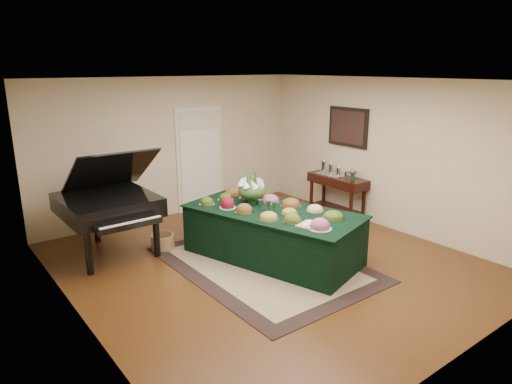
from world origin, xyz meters
TOP-DOWN VIEW (x-y plane):
  - ground at (0.00, 0.00)m, footprint 6.00×6.00m
  - area_rug at (-0.10, -0.01)m, footprint 2.31×3.24m
  - kitchen_doorway at (0.60, 2.97)m, footprint 1.05×0.07m
  - buffet_table at (0.16, 0.09)m, footprint 1.98×2.93m
  - food_platters at (0.15, 0.15)m, footprint 1.39×2.40m
  - cutting_board at (0.12, -0.74)m, footprint 0.38×0.38m
  - green_goblets at (0.05, 0.08)m, footprint 0.17×0.30m
  - floral_centerpiece at (0.13, 0.59)m, footprint 0.45×0.45m
  - grand_piano at (-1.75, 1.79)m, footprint 1.47×1.65m
  - wicker_basket at (-1.02, 1.48)m, footprint 0.38×0.38m
  - mahogany_sideboard at (2.50, 0.93)m, footprint 0.45×1.25m
  - tea_service at (2.50, 1.07)m, footprint 0.34×0.74m
  - pink_bouquet at (2.50, 0.56)m, footprint 0.18×0.18m
  - wall_painting at (2.72, 0.93)m, footprint 0.05×0.95m

SIDE VIEW (x-z plane):
  - ground at x=0.00m, z-range 0.00..0.00m
  - area_rug at x=-0.10m, z-range 0.00..0.01m
  - wicker_basket at x=-1.02m, z-range 0.00..0.24m
  - buffet_table at x=0.16m, z-range 0.00..0.78m
  - mahogany_sideboard at x=2.50m, z-range 0.22..1.02m
  - cutting_board at x=0.12m, z-range 0.77..0.86m
  - food_platters at x=0.15m, z-range 0.76..0.89m
  - grand_piano at x=-1.75m, z-range -0.01..1.67m
  - green_goblets at x=0.05m, z-range 0.78..0.96m
  - tea_service at x=2.50m, z-range 0.77..1.07m
  - pink_bouquet at x=2.50m, z-range 0.84..1.07m
  - kitchen_doorway at x=0.60m, z-range -0.03..2.07m
  - floral_centerpiece at x=0.13m, z-range 0.82..1.26m
  - wall_painting at x=2.72m, z-range 1.38..2.12m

